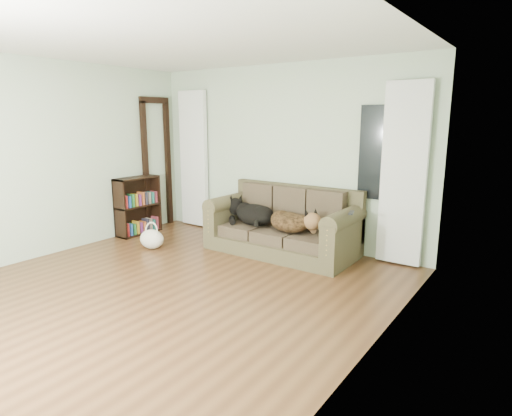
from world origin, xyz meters
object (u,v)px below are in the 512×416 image
Objects in this scene: sofa at (281,221)px; dog_black_lab at (252,215)px; tote_bag at (152,238)px; bookshelf at (138,203)px; dog_shepherd at (292,222)px.

sofa is 2.95× the size of dog_black_lab.
tote_bag is 0.41× the size of bookshelf.
sofa is 2.21× the size of bookshelf.
dog_black_lab is at bearing 18.88° from bookshelf.
bookshelf reaches higher than dog_shepherd.
dog_shepherd is at bearing 14.09° from bookshelf.
dog_shepherd is 2.03m from tote_bag.
sofa is 3.19× the size of dog_shepherd.
dog_black_lab is at bearing 17.25° from dog_shepherd.
sofa is at bearing 29.20° from tote_bag.
dog_black_lab is at bearing -177.88° from sofa.
bookshelf is at bearing 31.11° from dog_shepherd.
bookshelf is (-2.41, -0.47, 0.05)m from sofa.
sofa is at bearing 1.40° from dog_shepherd.
tote_bag is (-1.83, -0.82, -0.33)m from dog_shepherd.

